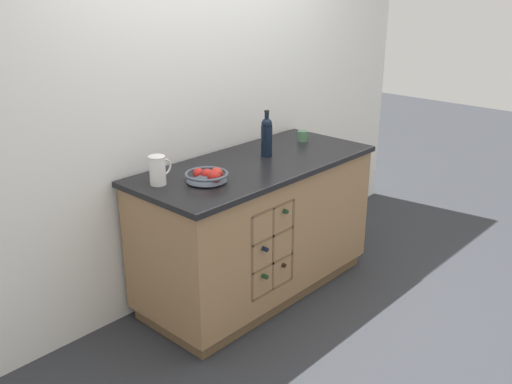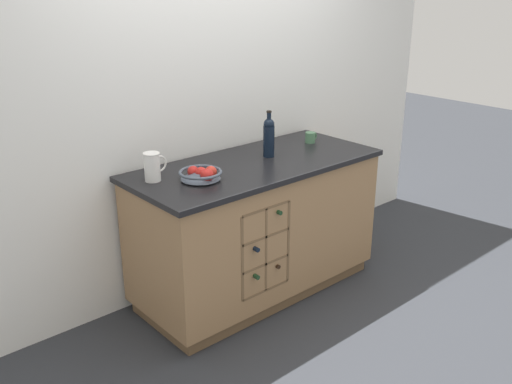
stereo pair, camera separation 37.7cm
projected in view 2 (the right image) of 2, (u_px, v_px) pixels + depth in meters
ground_plane at (256, 289)px, 4.03m from camera, size 14.00×14.00×0.00m
back_wall at (215, 101)px, 3.88m from camera, size 4.40×0.06×2.55m
kitchen_island at (256, 227)px, 3.86m from camera, size 1.70×0.76×0.94m
fruit_bowl at (201, 174)px, 3.36m from camera, size 0.26×0.26×0.09m
white_pitcher at (153, 166)px, 3.34m from camera, size 0.15×0.10×0.17m
ceramic_mug at (311, 137)px, 4.13m from camera, size 0.11×0.07×0.08m
standing_wine_bottle at (269, 136)px, 3.77m from camera, size 0.08×0.08×0.31m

